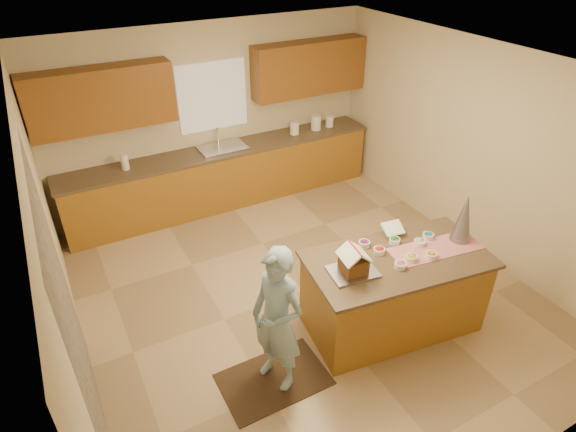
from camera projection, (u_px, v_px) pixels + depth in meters
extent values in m
plane|color=tan|center=(303.00, 291.00, 5.90)|extent=(5.50, 5.50, 0.00)
plane|color=silver|center=(308.00, 68.00, 4.46)|extent=(5.50, 5.50, 0.00)
plane|color=beige|center=(213.00, 115.00, 7.23)|extent=(5.50, 5.50, 0.00)
plane|color=beige|center=(517.00, 378.00, 3.13)|extent=(5.50, 5.50, 0.00)
plane|color=beige|center=(56.00, 262.00, 4.18)|extent=(5.50, 5.50, 0.00)
plane|color=beige|center=(473.00, 149.00, 6.19)|extent=(5.50, 5.50, 0.00)
plane|color=gray|center=(74.00, 329.00, 3.64)|extent=(0.00, 2.50, 2.50)
cube|color=white|center=(212.00, 96.00, 7.05)|extent=(1.05, 0.03, 1.00)
cube|color=#965B1F|center=(225.00, 177.00, 7.49)|extent=(4.80, 0.60, 0.88)
cube|color=brown|center=(223.00, 150.00, 7.25)|extent=(4.85, 0.63, 0.04)
cube|color=brown|center=(101.00, 99.00, 6.18)|extent=(1.85, 0.35, 0.80)
cube|color=brown|center=(309.00, 68.00, 7.43)|extent=(1.85, 0.35, 0.80)
cube|color=silver|center=(223.00, 151.00, 7.25)|extent=(0.70, 0.45, 0.12)
cylinder|color=silver|center=(218.00, 136.00, 7.30)|extent=(0.03, 0.03, 0.28)
cube|color=#965B1F|center=(393.00, 293.00, 5.19)|extent=(1.92, 1.14, 0.89)
cube|color=brown|center=(398.00, 259.00, 4.95)|extent=(2.01, 1.23, 0.04)
cube|color=red|center=(436.00, 248.00, 5.07)|extent=(1.05, 0.49, 0.01)
cube|color=silver|center=(353.00, 272.00, 4.72)|extent=(0.50, 0.40, 0.03)
cube|color=white|center=(393.00, 228.00, 5.23)|extent=(0.24, 0.20, 0.09)
cone|color=#ABACB7|center=(464.00, 218.00, 5.06)|extent=(0.25, 0.25, 0.55)
cube|color=black|center=(274.00, 379.00, 4.77)|extent=(1.04, 0.68, 0.01)
imported|color=#92B7CF|center=(278.00, 320.00, 4.38)|extent=(0.55, 0.66, 1.53)
cylinder|color=white|center=(294.00, 128.00, 7.68)|extent=(0.15, 0.15, 0.20)
cylinder|color=white|center=(316.00, 122.00, 7.83)|extent=(0.17, 0.17, 0.24)
cylinder|color=white|center=(330.00, 121.00, 7.95)|extent=(0.13, 0.13, 0.18)
cylinder|color=white|center=(125.00, 162.00, 6.60)|extent=(0.10, 0.10, 0.22)
cube|color=brown|center=(353.00, 264.00, 4.67)|extent=(0.25, 0.27, 0.16)
cube|color=white|center=(348.00, 254.00, 4.58)|extent=(0.18, 0.30, 0.13)
cube|color=white|center=(360.00, 251.00, 4.62)|extent=(0.18, 0.30, 0.13)
cylinder|color=red|center=(355.00, 248.00, 4.57)|extent=(0.06, 0.28, 0.02)
cylinder|color=pink|center=(400.00, 265.00, 4.78)|extent=(0.12, 0.12, 0.06)
cylinder|color=yellow|center=(411.00, 258.00, 4.88)|extent=(0.12, 0.12, 0.06)
cylinder|color=white|center=(419.00, 243.00, 5.11)|extent=(0.12, 0.12, 0.06)
cylinder|color=green|center=(395.00, 241.00, 5.14)|extent=(0.12, 0.12, 0.06)
cylinder|color=#8F2F78|center=(364.00, 244.00, 5.10)|extent=(0.12, 0.12, 0.06)
cylinder|color=red|center=(379.00, 251.00, 4.99)|extent=(0.12, 0.12, 0.06)
cylinder|color=teal|center=(428.00, 236.00, 5.22)|extent=(0.12, 0.12, 0.06)
cylinder|color=yellow|center=(431.00, 255.00, 4.92)|extent=(0.12, 0.12, 0.06)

